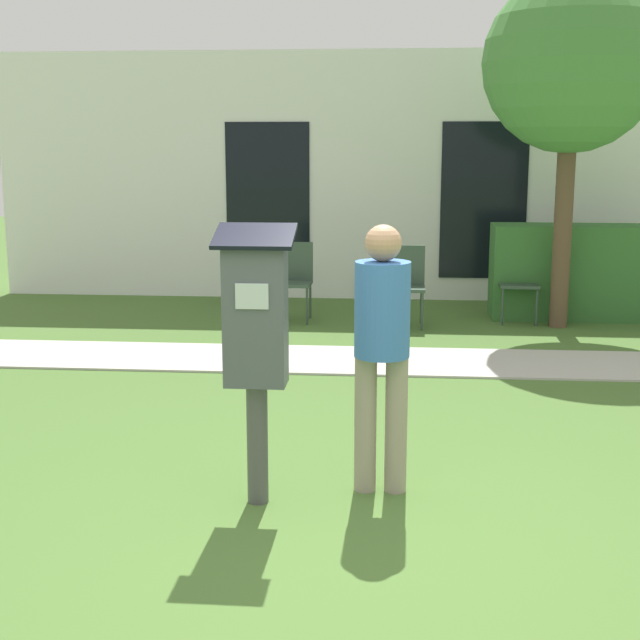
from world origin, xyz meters
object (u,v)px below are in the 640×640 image
Objects in this scene: outdoor_chair_middle at (405,279)px; parking_meter at (256,329)px; person_standing at (382,338)px; outdoor_chair_left at (293,275)px; outdoor_chair_right at (517,276)px.

parking_meter is at bearing -95.19° from outdoor_chair_middle.
outdoor_chair_left is at bearing 138.94° from person_standing.
parking_meter is at bearing -106.77° from outdoor_chair_right.
outdoor_chair_middle is at bearing 80.38° from parking_meter.
person_standing is 5.52m from outdoor_chair_right.
parking_meter reaches higher than person_standing.
person_standing reaches higher than outdoor_chair_right.
parking_meter is 1.01× the size of person_standing.
outdoor_chair_right is at bearing 20.09° from outdoor_chair_middle.
outdoor_chair_middle is 1.00× the size of outdoor_chair_right.
person_standing is at bearing -87.66° from outdoor_chair_middle.
outdoor_chair_middle is (0.88, 5.17, -0.49)m from parking_meter.
person_standing is 5.29m from outdoor_chair_left.
parking_meter is 5.27m from outdoor_chair_middle.
outdoor_chair_right is at bearing 68.58° from parking_meter.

